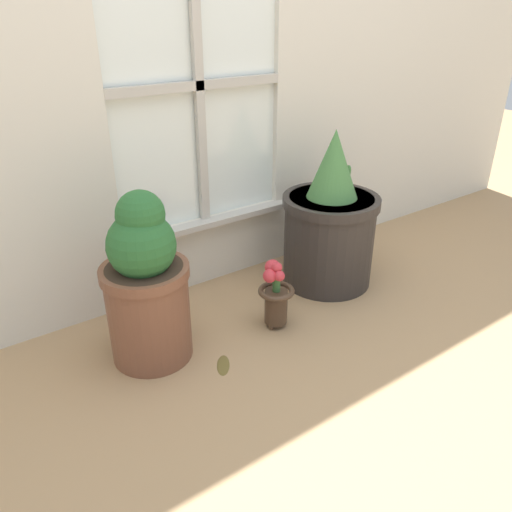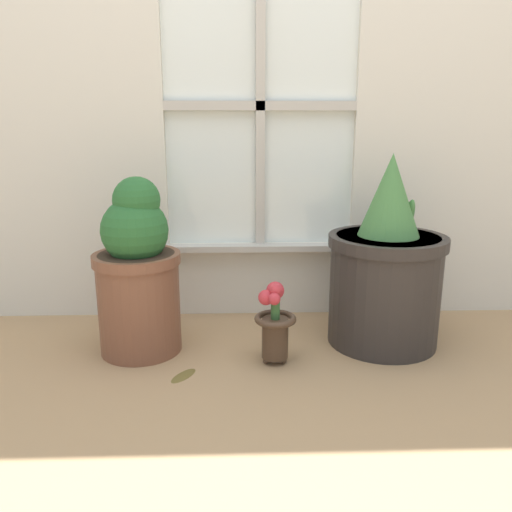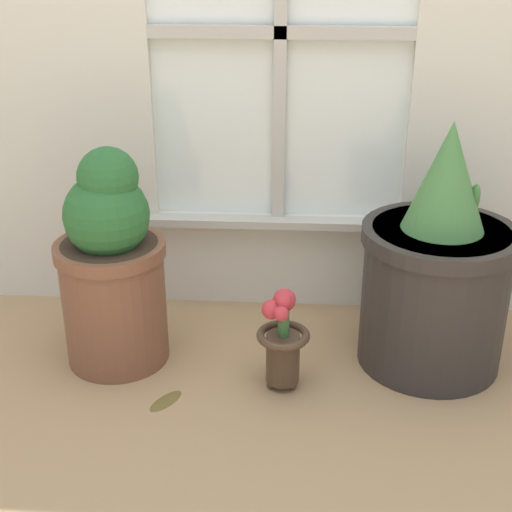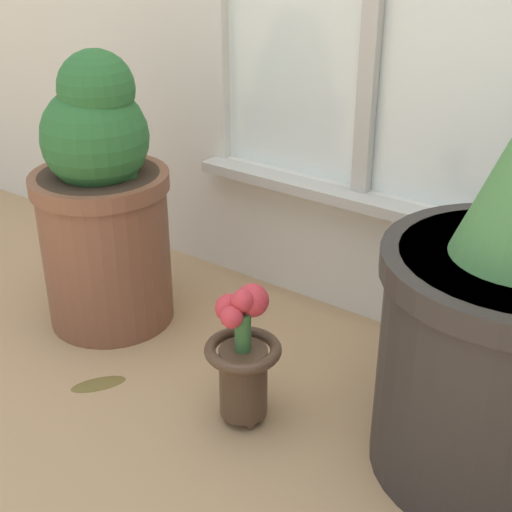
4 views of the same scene
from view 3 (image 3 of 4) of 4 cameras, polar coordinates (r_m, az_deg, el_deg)
ground_plane at (r=1.83m, az=1.01°, el=-12.50°), size 10.00×10.00×0.00m
potted_plant_left at (r=1.95m, az=-11.45°, el=-0.88°), size 0.30×0.30×0.61m
potted_plant_right at (r=1.96m, az=14.25°, el=-1.30°), size 0.41×0.41×0.68m
flower_vase at (r=1.86m, az=2.11°, el=-6.75°), size 0.14×0.14×0.28m
fallen_leaf at (r=1.89m, az=-7.23°, el=-11.36°), size 0.10×0.12×0.01m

